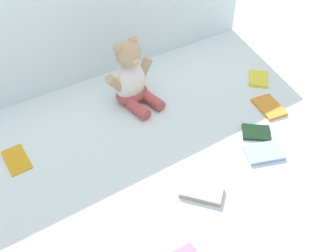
{
  "coord_description": "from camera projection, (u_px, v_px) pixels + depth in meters",
  "views": [
    {
      "loc": [
        -0.47,
        -0.85,
        0.96
      ],
      "look_at": [
        0.01,
        -0.1,
        0.1
      ],
      "focal_mm": 37.35,
      "sensor_mm": 36.0,
      "label": 1
    }
  ],
  "objects": [
    {
      "name": "book_case_2",
      "position": [
        256.0,
        133.0,
        1.35
      ],
      "size": [
        0.13,
        0.13,
        0.01
      ],
      "primitive_type": "cube",
      "rotation": [
        0.0,
        0.0,
        4.04
      ],
      "color": "black",
      "rests_on": "ground_plane"
    },
    {
      "name": "book_case_6",
      "position": [
        16.0,
        159.0,
        1.25
      ],
      "size": [
        0.08,
        0.14,
        0.01
      ],
      "primitive_type": "cube",
      "rotation": [
        0.0,
        0.0,
        0.04
      ],
      "color": "orange",
      "rests_on": "ground_plane"
    },
    {
      "name": "book_case_0",
      "position": [
        202.0,
        191.0,
        1.15
      ],
      "size": [
        0.15,
        0.15,
        0.02
      ],
      "primitive_type": "cube",
      "rotation": [
        0.0,
        0.0,
        0.72
      ],
      "color": "#A48E90",
      "rests_on": "ground_plane"
    },
    {
      "name": "book_case_4",
      "position": [
        264.0,
        153.0,
        1.27
      ],
      "size": [
        0.16,
        0.13,
        0.01
      ],
      "primitive_type": "cube",
      "rotation": [
        0.0,
        0.0,
        4.36
      ],
      "color": "#88A7E7",
      "rests_on": "ground_plane"
    },
    {
      "name": "book_case_3",
      "position": [
        269.0,
        107.0,
        1.46
      ],
      "size": [
        0.11,
        0.15,
        0.01
      ],
      "primitive_type": "cube",
      "rotation": [
        0.0,
        0.0,
        6.11
      ],
      "color": "orange",
      "rests_on": "ground_plane"
    },
    {
      "name": "teddy_bear",
      "position": [
        131.0,
        80.0,
        1.43
      ],
      "size": [
        0.24,
        0.23,
        0.28
      ],
      "rotation": [
        0.0,
        0.0,
        0.19
      ],
      "color": "white",
      "rests_on": "ground_plane"
    },
    {
      "name": "backdrop_drape",
      "position": [
        94.0,
        16.0,
        1.45
      ],
      "size": [
        1.56,
        0.03,
        0.57
      ],
      "primitive_type": "cube",
      "color": "white",
      "rests_on": "ground_plane"
    },
    {
      "name": "ground_plane",
      "position": [
        153.0,
        130.0,
        1.37
      ],
      "size": [
        3.2,
        3.2,
        0.0
      ],
      "primitive_type": "plane",
      "color": "silver"
    },
    {
      "name": "book_case_1",
      "position": [
        258.0,
        79.0,
        1.59
      ],
      "size": [
        0.14,
        0.14,
        0.02
      ],
      "primitive_type": "cube",
      "rotation": [
        0.0,
        0.0,
        5.53
      ],
      "color": "yellow",
      "rests_on": "ground_plane"
    }
  ]
}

